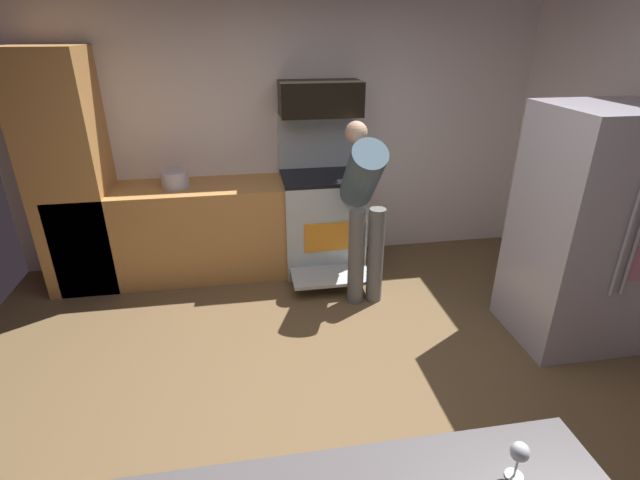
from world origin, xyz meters
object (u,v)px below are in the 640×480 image
object	(u,v)px
refrigerator	(587,230)
wine_glass_mid	(519,454)
person_cook	(363,199)
oven_range	(322,218)
microwave	(320,98)
stock_pot	(175,179)

from	to	relation	value
refrigerator	wine_glass_mid	size ratio (longest dim) A/B	12.15
person_cook	wine_glass_mid	size ratio (longest dim) A/B	10.24
wine_glass_mid	oven_range	bearing A→B (deg)	91.41
oven_range	wine_glass_mid	bearing A→B (deg)	-88.59
microwave	stock_pot	bearing A→B (deg)	-176.60
oven_range	person_cook	distance (m)	0.74
wine_glass_mid	stock_pot	world-z (taller)	stock_pot
microwave	refrigerator	size ratio (longest dim) A/B	0.42
oven_range	refrigerator	xyz separation A→B (m)	(1.71, -1.46, 0.38)
refrigerator	person_cook	world-z (taller)	refrigerator
stock_pot	refrigerator	bearing A→B (deg)	-25.83
microwave	stock_pot	size ratio (longest dim) A/B	3.00
person_cook	stock_pot	distance (m)	1.71
person_cook	wine_glass_mid	bearing A→B (deg)	-93.77
oven_range	microwave	size ratio (longest dim) A/B	2.01
refrigerator	person_cook	bearing A→B (deg)	148.57
oven_range	stock_pot	xyz separation A→B (m)	(-1.35, 0.02, 0.47)
microwave	wine_glass_mid	xyz separation A→B (m)	(0.08, -3.37, -0.64)
person_cook	stock_pot	size ratio (longest dim) A/B	6.05
microwave	refrigerator	bearing A→B (deg)	-42.38
oven_range	refrigerator	world-z (taller)	refrigerator
microwave	wine_glass_mid	distance (m)	3.43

